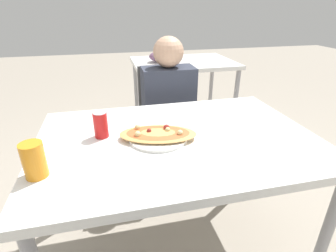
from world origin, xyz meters
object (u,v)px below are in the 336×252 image
person_seated (169,104)px  drink_glass (34,160)px  soda_can (101,125)px  pizza_main (158,135)px  chair_far_seated (165,120)px  dining_table (177,149)px

person_seated → drink_glass: bearing=50.4°
person_seated → soda_can: size_ratio=9.23×
pizza_main → drink_glass: 0.53m
pizza_main → drink_glass: (-0.49, -0.19, 0.05)m
chair_far_seated → dining_table: bearing=81.6°
dining_table → chair_far_seated: size_ratio=1.44×
chair_far_seated → pizza_main: 0.86m
dining_table → chair_far_seated: chair_far_seated is taller
pizza_main → drink_glass: bearing=-159.3°
chair_far_seated → soda_can: bearing=56.2°
drink_glass → chair_far_seated: bearing=54.0°
pizza_main → soda_can: soda_can is taller
chair_far_seated → soda_can: 0.91m
dining_table → pizza_main: bearing=-180.0°
dining_table → soda_can: bearing=167.1°
person_seated → drink_glass: person_seated is taller
dining_table → person_seated: (0.12, 0.67, -0.02)m
dining_table → chair_far_seated: bearing=81.6°
chair_far_seated → soda_can: chair_far_seated is taller
person_seated → pizza_main: person_seated is taller
pizza_main → soda_can: bearing=162.5°
dining_table → drink_glass: bearing=-162.5°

